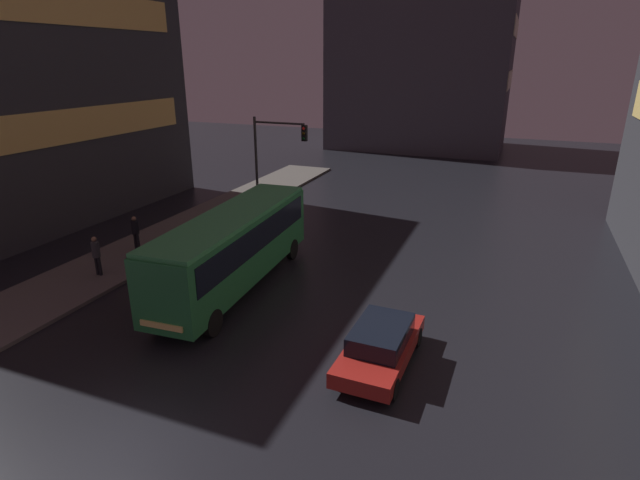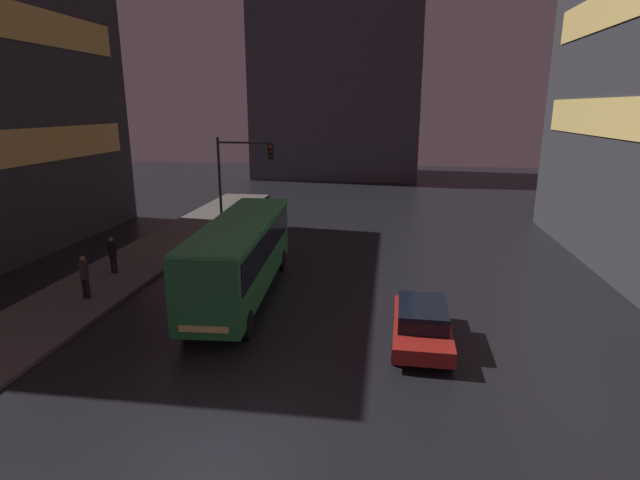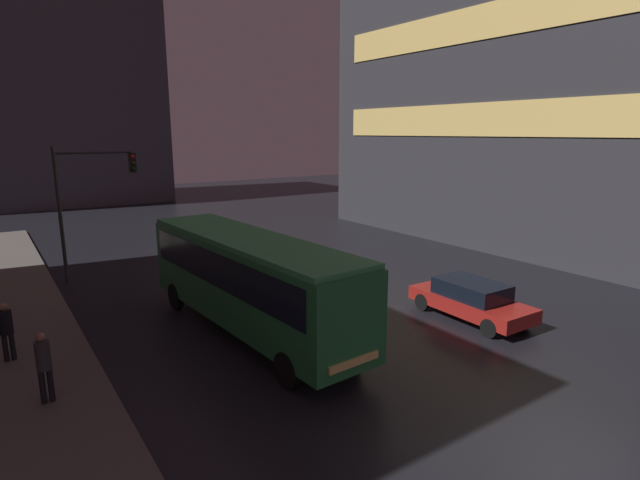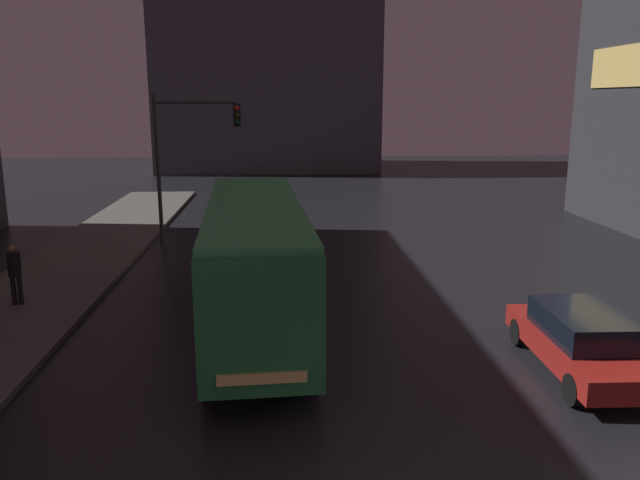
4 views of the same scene
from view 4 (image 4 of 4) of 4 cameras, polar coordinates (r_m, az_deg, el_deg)
The scene contains 5 objects.
building_far_backdrop at distance 55.57m, azimuth -4.80°, elevation 16.98°, with size 18.07×12.00×20.07m.
bus_near at distance 16.12m, azimuth -5.96°, elevation -1.00°, with size 2.92×10.59×3.32m.
car_taxi at distance 14.92m, azimuth 22.91°, elevation -8.42°, with size 2.00×4.53×1.39m.
pedestrian_near at distance 19.55m, azimuth -26.14°, elevation -2.45°, with size 0.48×0.48×1.73m.
traffic_light_main at distance 25.75m, azimuth -12.06°, elevation 8.57°, with size 3.44×0.35×6.05m.
Camera 4 is at (-1.60, -5.79, 5.84)m, focal length 35.00 mm.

